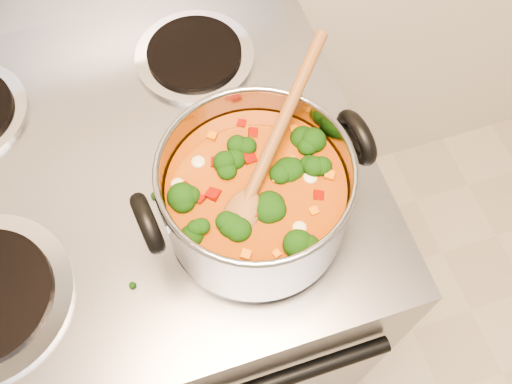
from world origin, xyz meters
TOP-DOWN VIEW (x-y plane):
  - electric_range at (-0.08, 1.16)m, footprint 0.77×0.69m
  - stockpot at (0.11, 1.00)m, footprint 0.30×0.24m
  - wooden_spoon at (0.12, 1.02)m, footprint 0.21×0.23m
  - cooktop_crumbs at (0.18, 0.94)m, footprint 0.30×0.27m

SIDE VIEW (x-z plane):
  - electric_range at x=-0.08m, z-range -0.07..1.01m
  - cooktop_crumbs at x=0.18m, z-range 0.92..0.93m
  - stockpot at x=0.11m, z-range 0.93..1.07m
  - wooden_spoon at x=0.12m, z-range 1.00..1.09m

